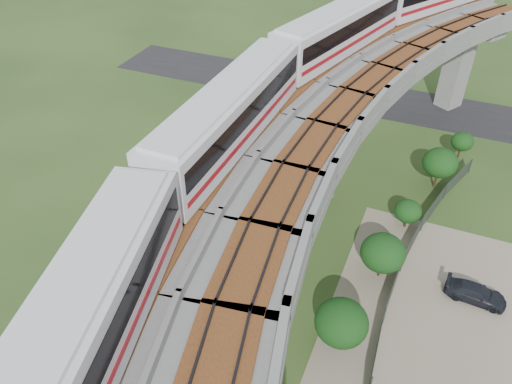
% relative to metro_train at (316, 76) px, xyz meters
% --- Properties ---
extents(ground, '(160.00, 160.00, 0.00)m').
position_rel_metro_train_xyz_m(ground, '(-0.82, -7.50, -12.31)').
color(ground, '#29451B').
rests_on(ground, ground).
extents(dirt_lot, '(18.00, 26.00, 0.04)m').
position_rel_metro_train_xyz_m(dirt_lot, '(13.18, -9.50, -12.29)').
color(dirt_lot, gray).
rests_on(dirt_lot, ground).
extents(asphalt_road, '(60.00, 8.00, 0.03)m').
position_rel_metro_train_xyz_m(asphalt_road, '(-0.82, 22.50, -12.29)').
color(asphalt_road, '#232326').
rests_on(asphalt_road, ground).
extents(viaduct, '(19.58, 73.98, 11.40)m').
position_rel_metro_train_xyz_m(viaduct, '(3.02, -7.50, -3.26)').
color(viaduct, '#99968E').
rests_on(viaduct, ground).
extents(metro_train, '(14.43, 60.82, 3.64)m').
position_rel_metro_train_xyz_m(metro_train, '(0.00, 0.00, 0.00)').
color(metro_train, white).
rests_on(metro_train, ground).
extents(fence, '(3.87, 38.73, 1.50)m').
position_rel_metro_train_xyz_m(fence, '(8.93, -7.50, -11.56)').
color(fence, '#2D382D').
rests_on(fence, ground).
extents(tree_0, '(1.99, 1.99, 2.86)m').
position_rel_metro_train_xyz_m(tree_0, '(10.30, 13.54, -10.30)').
color(tree_0, '#382314').
rests_on(tree_0, ground).
extents(tree_1, '(2.89, 2.89, 3.72)m').
position_rel_metro_train_xyz_m(tree_1, '(8.84, 8.53, -9.82)').
color(tree_1, '#382314').
rests_on(tree_1, ground).
extents(tree_2, '(2.06, 2.06, 2.43)m').
position_rel_metro_train_xyz_m(tree_2, '(7.38, 2.35, -10.75)').
color(tree_2, '#382314').
rests_on(tree_2, ground).
extents(tree_3, '(3.04, 3.04, 3.50)m').
position_rel_metro_train_xyz_m(tree_3, '(6.55, -3.53, -10.10)').
color(tree_3, '#382314').
rests_on(tree_3, ground).
extents(tree_4, '(3.18, 3.18, 3.53)m').
position_rel_metro_train_xyz_m(tree_4, '(5.48, -10.15, -10.14)').
color(tree_4, '#382314').
rests_on(tree_4, ground).
extents(car_dark, '(3.98, 1.78, 1.13)m').
position_rel_metro_train_xyz_m(car_dark, '(12.85, -3.19, -11.70)').
color(car_dark, black).
rests_on(car_dark, dirt_lot).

